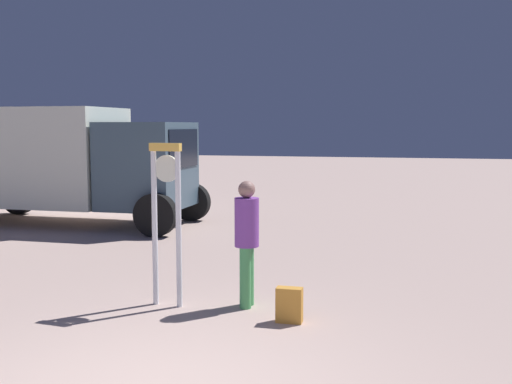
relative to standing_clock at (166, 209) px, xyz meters
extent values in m
cylinder|color=white|center=(-0.17, 0.01, -0.26)|extent=(0.07, 0.07, 1.96)
cylinder|color=white|center=(0.17, -0.02, -0.26)|extent=(0.07, 0.07, 1.96)
cube|color=#FFC34E|center=(0.00, -0.01, 0.77)|extent=(0.42, 0.12, 0.10)
cylinder|color=white|center=(0.00, 0.02, 0.51)|extent=(0.34, 0.07, 0.34)
cube|color=black|center=(0.01, 0.05, 0.51)|extent=(0.03, 0.02, 0.08)
cube|color=black|center=(0.01, 0.05, 0.51)|extent=(0.12, 0.02, 0.08)
cylinder|color=#489D5A|center=(0.99, 0.11, -0.85)|extent=(0.14, 0.14, 0.77)
cylinder|color=#489D5A|center=(0.99, 0.27, -0.85)|extent=(0.14, 0.14, 0.77)
cylinder|color=purple|center=(0.99, 0.19, -0.16)|extent=(0.31, 0.31, 0.61)
sphere|color=#946D63|center=(0.99, 0.19, 0.25)|extent=(0.21, 0.21, 0.21)
cube|color=orange|center=(1.63, -0.29, -1.03)|extent=(0.30, 0.15, 0.41)
cube|color=#C28F3C|center=(1.63, -0.20, -1.09)|extent=(0.21, 0.04, 0.18)
cube|color=silver|center=(-5.93, 5.50, 0.33)|extent=(4.65, 2.16, 2.23)
cube|color=#405867|center=(-2.71, 5.52, 0.16)|extent=(1.70, 2.04, 1.90)
cube|color=black|center=(-1.85, 5.52, 0.54)|extent=(0.04, 1.71, 0.84)
cylinder|color=black|center=(-2.08, 4.43, -0.79)|extent=(0.90, 0.25, 0.90)
cylinder|color=black|center=(-2.09, 6.61, -0.79)|extent=(0.90, 0.25, 0.90)
cylinder|color=black|center=(-6.81, 6.59, -0.79)|extent=(0.90, 0.25, 0.90)
camera|label=1|loc=(2.91, -7.04, 1.04)|focal=42.66mm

